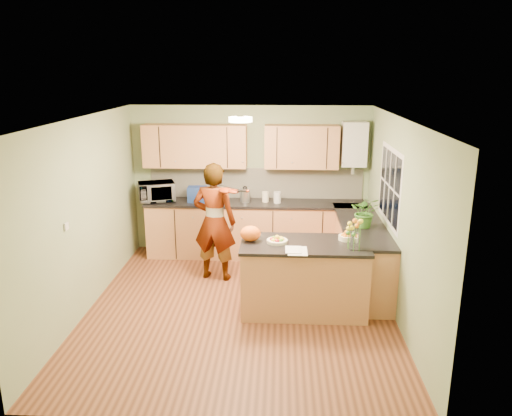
{
  "coord_description": "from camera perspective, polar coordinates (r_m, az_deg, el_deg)",
  "views": [
    {
      "loc": [
        0.52,
        -6.04,
        3.09
      ],
      "look_at": [
        0.19,
        0.5,
        1.24
      ],
      "focal_mm": 35.0,
      "sensor_mm": 36.0,
      "label": 1
    }
  ],
  "objects": [
    {
      "name": "ceiling",
      "position": [
        6.09,
        -2.02,
        10.18
      ],
      "size": [
        4.0,
        4.5,
        0.02
      ],
      "primitive_type": "cube",
      "color": "silver",
      "rests_on": "wall_back"
    },
    {
      "name": "violinist",
      "position": [
        7.41,
        -4.76,
        -1.59
      ],
      "size": [
        0.72,
        0.54,
        1.78
      ],
      "primitive_type": "imported",
      "rotation": [
        0.0,
        0.0,
        2.95
      ],
      "color": "#DD9E87",
      "rests_on": "floor"
    },
    {
      "name": "peninsula_island",
      "position": [
        6.57,
        5.46,
        -7.84
      ],
      "size": [
        1.63,
        0.84,
        0.93
      ],
      "color": "#C07C4D",
      "rests_on": "floor"
    },
    {
      "name": "jar_cream",
      "position": [
        8.28,
        1.09,
        1.29
      ],
      "size": [
        0.12,
        0.12,
        0.17
      ],
      "primitive_type": "cylinder",
      "rotation": [
        0.0,
        0.0,
        -0.13
      ],
      "color": "#EFE4BF",
      "rests_on": "back_counter"
    },
    {
      "name": "flower_vase",
      "position": [
        6.2,
        11.27,
        -1.99
      ],
      "size": [
        0.25,
        0.25,
        0.45
      ],
      "rotation": [
        0.0,
        0.0,
        0.17
      ],
      "color": "silver",
      "rests_on": "peninsula_island"
    },
    {
      "name": "window_right",
      "position": [
        6.98,
        15.04,
        2.44
      ],
      "size": [
        0.01,
        1.3,
        1.05
      ],
      "color": "silver",
      "rests_on": "wall_right"
    },
    {
      "name": "jar_white",
      "position": [
        8.22,
        2.46,
        1.22
      ],
      "size": [
        0.14,
        0.14,
        0.19
      ],
      "primitive_type": "cylinder",
      "rotation": [
        0.0,
        0.0,
        0.21
      ],
      "color": "silver",
      "rests_on": "back_counter"
    },
    {
      "name": "orange_bag",
      "position": [
        6.42,
        -0.64,
        -2.93
      ],
      "size": [
        0.32,
        0.29,
        0.2
      ],
      "primitive_type": "ellipsoid",
      "rotation": [
        0.0,
        0.0,
        -0.31
      ],
      "color": "orange",
      "rests_on": "peninsula_island"
    },
    {
      "name": "fruit_dish",
      "position": [
        6.38,
        2.43,
        -3.65
      ],
      "size": [
        0.27,
        0.27,
        0.09
      ],
      "color": "#EFE4BF",
      "rests_on": "peninsula_island"
    },
    {
      "name": "back_counter",
      "position": [
        8.42,
        -0.09,
        -2.39
      ],
      "size": [
        3.64,
        0.62,
        0.94
      ],
      "color": "#C07C4D",
      "rests_on": "floor"
    },
    {
      "name": "papers",
      "position": [
        6.11,
        4.76,
        -4.89
      ],
      "size": [
        0.24,
        0.32,
        0.01
      ],
      "primitive_type": "cube",
      "color": "white",
      "rests_on": "peninsula_island"
    },
    {
      "name": "boiler",
      "position": [
        8.3,
        11.14,
        7.18
      ],
      "size": [
        0.4,
        0.3,
        0.86
      ],
      "color": "silver",
      "rests_on": "wall_back"
    },
    {
      "name": "kettle",
      "position": [
        8.26,
        -1.26,
        1.57
      ],
      "size": [
        0.17,
        0.17,
        0.31
      ],
      "rotation": [
        0.0,
        0.0,
        -0.17
      ],
      "color": "silver",
      "rests_on": "back_counter"
    },
    {
      "name": "wall_right",
      "position": [
        6.49,
        15.98,
        -1.36
      ],
      "size": [
        0.02,
        4.5,
        2.5
      ],
      "primitive_type": "cube",
      "color": "gray",
      "rests_on": "floor"
    },
    {
      "name": "splashback",
      "position": [
        8.5,
        0.01,
        2.88
      ],
      "size": [
        3.6,
        0.02,
        0.52
      ],
      "primitive_type": "cube",
      "color": "beige",
      "rests_on": "back_counter"
    },
    {
      "name": "wall_front",
      "position": [
        4.24,
        -4.47,
        -9.97
      ],
      "size": [
        4.0,
        0.02,
        2.5
      ],
      "primitive_type": "cube",
      "color": "gray",
      "rests_on": "floor"
    },
    {
      "name": "light_switch",
      "position": [
        6.25,
        -20.86,
        -1.96
      ],
      "size": [
        0.02,
        0.09,
        0.09
      ],
      "primitive_type": "cube",
      "color": "silver",
      "rests_on": "wall_left"
    },
    {
      "name": "potted_plant",
      "position": [
        7.08,
        12.4,
        -0.44
      ],
      "size": [
        0.45,
        0.4,
        0.45
      ],
      "primitive_type": "imported",
      "rotation": [
        0.0,
        0.0,
        -0.15
      ],
      "color": "#3E7B29",
      "rests_on": "right_counter"
    },
    {
      "name": "orange_bowl",
      "position": [
        6.58,
        10.33,
        -3.17
      ],
      "size": [
        0.21,
        0.21,
        0.12
      ],
      "color": "#EFE4BF",
      "rests_on": "peninsula_island"
    },
    {
      "name": "right_counter",
      "position": [
        7.47,
        11.86,
        -5.15
      ],
      "size": [
        0.62,
        2.24,
        0.94
      ],
      "color": "#C07C4D",
      "rests_on": "floor"
    },
    {
      "name": "wall_left",
      "position": [
        6.8,
        -18.96,
        -0.84
      ],
      "size": [
        0.02,
        4.5,
        2.5
      ],
      "primitive_type": "cube",
      "color": "gray",
      "rests_on": "floor"
    },
    {
      "name": "ceiling_lamp",
      "position": [
        6.39,
        -1.79,
        10.09
      ],
      "size": [
        0.3,
        0.3,
        0.07
      ],
      "color": "#FFEABF",
      "rests_on": "ceiling"
    },
    {
      "name": "blue_box",
      "position": [
        8.34,
        -6.71,
        1.58
      ],
      "size": [
        0.32,
        0.24,
        0.25
      ],
      "primitive_type": "cube",
      "rotation": [
        0.0,
        0.0,
        0.05
      ],
      "color": "navy",
      "rests_on": "back_counter"
    },
    {
      "name": "violin",
      "position": [
        7.03,
        -3.47,
        2.02
      ],
      "size": [
        0.58,
        0.5,
        0.14
      ],
      "primitive_type": null,
      "rotation": [
        0.17,
        0.0,
        -0.61
      ],
      "color": "#510905",
      "rests_on": "violinist"
    },
    {
      "name": "wall_back",
      "position": [
        8.51,
        -0.66,
        3.24
      ],
      "size": [
        4.0,
        0.02,
        2.5
      ],
      "primitive_type": "cube",
      "color": "gray",
      "rests_on": "floor"
    },
    {
      "name": "upper_cabinets",
      "position": [
        8.24,
        -1.98,
        7.07
      ],
      "size": [
        3.2,
        0.34,
        0.7
      ],
      "color": "#C07C4D",
      "rests_on": "wall_back"
    },
    {
      "name": "microwave",
      "position": [
        8.48,
        -11.3,
        1.85
      ],
      "size": [
        0.68,
        0.57,
        0.32
      ],
      "primitive_type": "imported",
      "rotation": [
        0.0,
        0.0,
        0.35
      ],
      "color": "silver",
      "rests_on": "back_counter"
    },
    {
      "name": "floor",
      "position": [
        6.8,
        -1.82,
        -11.27
      ],
      "size": [
        4.5,
        4.5,
        0.0
      ],
      "primitive_type": "plane",
      "color": "#522B17",
      "rests_on": "ground"
    }
  ]
}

